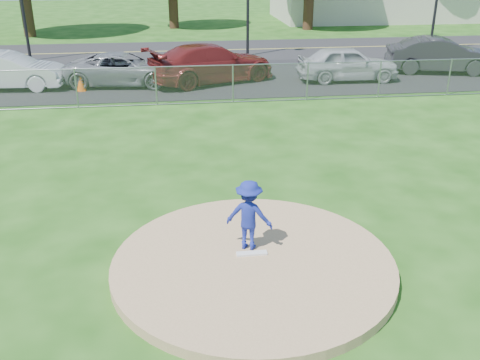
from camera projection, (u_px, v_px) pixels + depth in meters
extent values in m
plane|color=#194910|center=(212.00, 118.00, 19.37)|extent=(120.00, 120.00, 0.00)
cylinder|color=tan|center=(253.00, 264.00, 10.23)|extent=(5.40, 5.40, 0.20)
cube|color=white|center=(252.00, 253.00, 10.37)|extent=(0.60, 0.15, 0.04)
cube|color=gray|center=(208.00, 85.00, 20.89)|extent=(40.00, 0.06, 1.50)
cube|color=black|center=(201.00, 78.00, 25.28)|extent=(50.00, 8.00, 0.01)
cube|color=black|center=(194.00, 51.00, 32.10)|extent=(60.00, 7.00, 0.01)
cylinder|color=#342313|center=(25.00, 0.00, 36.21)|extent=(0.78, 0.78, 4.90)
cylinder|color=#341E13|center=(173.00, 2.00, 40.31)|extent=(0.72, 0.72, 3.85)
cylinder|color=black|center=(22.00, 7.00, 28.12)|extent=(0.16, 0.16, 5.60)
cylinder|color=black|center=(248.00, 4.00, 29.52)|extent=(0.16, 0.16, 5.60)
cylinder|color=black|center=(436.00, 2.00, 30.80)|extent=(0.16, 0.16, 5.60)
imported|color=navy|center=(249.00, 215.00, 10.35)|extent=(1.05, 0.84, 1.43)
cone|color=orange|center=(81.00, 82.00, 22.89)|extent=(0.41, 0.41, 0.80)
imported|color=white|center=(8.00, 71.00, 23.04)|extent=(4.85, 1.96, 1.57)
imported|color=gray|center=(124.00, 69.00, 23.78)|extent=(5.27, 2.83, 1.41)
imported|color=maroon|center=(211.00, 63.00, 24.21)|extent=(6.39, 4.52, 1.72)
imported|color=#BABDBF|center=(348.00, 63.00, 24.56)|extent=(4.64, 1.97, 1.57)
imported|color=#29292C|center=(440.00, 55.00, 26.13)|extent=(5.37, 2.89, 1.68)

